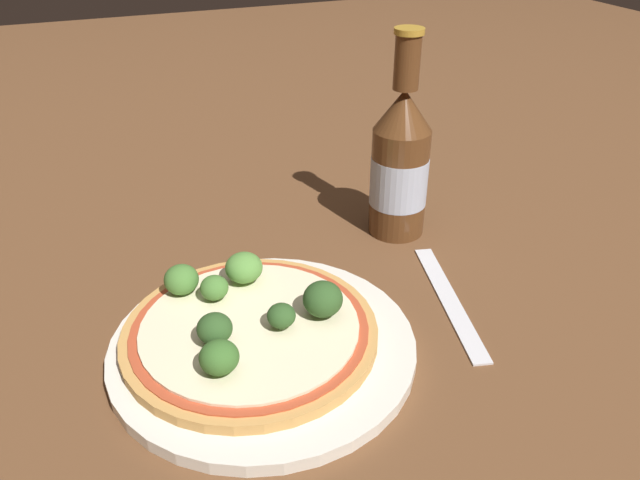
% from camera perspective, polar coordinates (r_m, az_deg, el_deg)
% --- Properties ---
extents(ground_plane, '(3.00, 3.00, 0.00)m').
position_cam_1_polar(ground_plane, '(0.58, -6.78, -8.70)').
color(ground_plane, brown).
extents(plate, '(0.27, 0.27, 0.01)m').
position_cam_1_polar(plate, '(0.56, -5.21, -9.61)').
color(plate, silver).
rests_on(plate, ground_plane).
extents(pizza, '(0.22, 0.22, 0.01)m').
position_cam_1_polar(pizza, '(0.55, -6.19, -8.21)').
color(pizza, tan).
rests_on(pizza, plate).
extents(broccoli_floret_0, '(0.02, 0.02, 0.02)m').
position_cam_1_polar(broccoli_floret_0, '(0.53, -3.56, -6.93)').
color(broccoli_floret_0, '#6B8E51').
rests_on(broccoli_floret_0, pizza).
extents(broccoli_floret_1, '(0.03, 0.03, 0.03)m').
position_cam_1_polar(broccoli_floret_1, '(0.52, -9.61, -8.00)').
color(broccoli_floret_1, '#6B8E51').
rests_on(broccoli_floret_1, pizza).
extents(broccoli_floret_2, '(0.03, 0.03, 0.03)m').
position_cam_1_polar(broccoli_floret_2, '(0.59, -12.56, -3.56)').
color(broccoli_floret_2, '#6B8E51').
rests_on(broccoli_floret_2, pizza).
extents(broccoli_floret_3, '(0.03, 0.03, 0.03)m').
position_cam_1_polar(broccoli_floret_3, '(0.50, -9.21, -10.55)').
color(broccoli_floret_3, '#6B8E51').
rests_on(broccoli_floret_3, pizza).
extents(broccoli_floret_4, '(0.04, 0.04, 0.03)m').
position_cam_1_polar(broccoli_floret_4, '(0.59, -6.97, -2.53)').
color(broccoli_floret_4, '#6B8E51').
rests_on(broccoli_floret_4, pizza).
extents(broccoli_floret_5, '(0.04, 0.04, 0.03)m').
position_cam_1_polar(broccoli_floret_5, '(0.55, 0.26, -5.43)').
color(broccoli_floret_5, '#6B8E51').
rests_on(broccoli_floret_5, pizza).
extents(broccoli_floret_6, '(0.03, 0.03, 0.02)m').
position_cam_1_polar(broccoli_floret_6, '(0.57, -9.64, -4.33)').
color(broccoli_floret_6, '#6B8E51').
rests_on(broccoli_floret_6, pizza).
extents(beer_bottle, '(0.06, 0.06, 0.23)m').
position_cam_1_polar(beer_bottle, '(0.70, 7.32, 6.97)').
color(beer_bottle, '#563319').
rests_on(beer_bottle, ground_plane).
extents(fork, '(0.06, 0.19, 0.00)m').
position_cam_1_polar(fork, '(0.63, 11.73, -5.31)').
color(fork, silver).
rests_on(fork, ground_plane).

